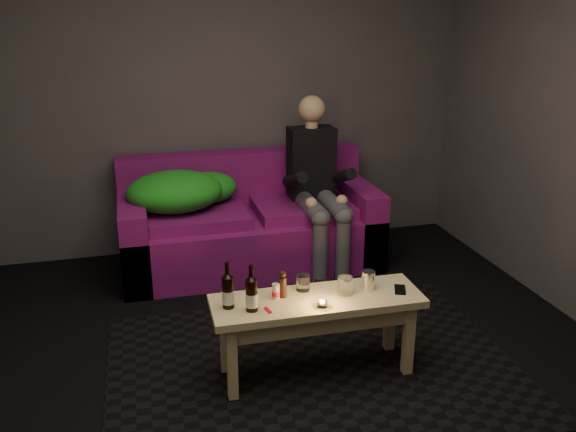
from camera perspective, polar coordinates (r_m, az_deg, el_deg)
The scene contains 17 objects.
floor at distance 3.44m, azimuth 0.99°, elevation -16.26°, with size 4.50×4.50×0.00m, color black.
room at distance 3.27m, azimuth -1.13°, elevation 13.03°, with size 4.50×4.50×4.50m.
rug at distance 3.64m, azimuth 2.38°, elevation -13.91°, with size 2.33×1.70×0.01m, color black.
sofa at distance 4.89m, azimuth -3.69°, elevation -0.93°, with size 1.99×0.90×0.86m.
green_blanket at distance 4.71m, azimuth -10.05°, elevation 2.30°, with size 0.88×0.60×0.30m.
person at distance 4.74m, azimuth 2.73°, elevation 3.26°, with size 0.36×0.83×1.33m.
coffee_table at distance 3.40m, azimuth 2.72°, elevation -8.91°, with size 1.17×0.39×0.48m.
beer_bottle_a at distance 3.23m, azimuth -5.64°, elevation -6.99°, with size 0.07×0.07×0.26m.
beer_bottle_b at distance 3.19m, azimuth -3.43°, elevation -7.28°, with size 0.07×0.07×0.26m.
salt_shaker at distance 3.33m, azimuth -1.15°, elevation -7.06°, with size 0.04×0.04×0.09m, color silver.
pepper_mill at distance 3.35m, azimuth -0.51°, elevation -6.67°, with size 0.04×0.04×0.12m, color black.
tumbler_back at distance 3.43m, azimuth 1.41°, elevation -6.27°, with size 0.08×0.08×0.09m, color white.
tealight at distance 3.26m, azimuth 3.23°, elevation -8.15°, with size 0.05×0.05×0.04m.
tumbler_front at distance 3.39m, azimuth 5.36°, elevation -6.51°, with size 0.08×0.08×0.10m, color white.
steel_cup at distance 3.47m, azimuth 7.48°, elevation -5.97°, with size 0.08×0.08×0.11m, color silver.
smartphone at distance 3.50m, azimuth 10.43°, elevation -6.79°, with size 0.06×0.12×0.01m, color black.
red_lighter at distance 3.22m, azimuth -1.90°, elevation -8.80°, with size 0.02×0.06×0.01m, color red.
Camera 1 is at (-0.77, -2.69, 2.00)m, focal length 38.00 mm.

